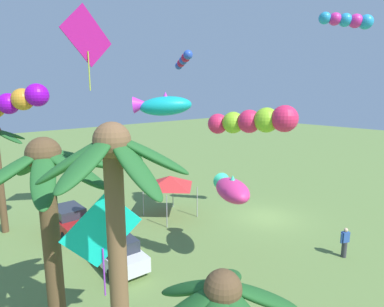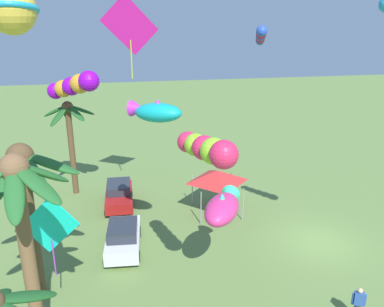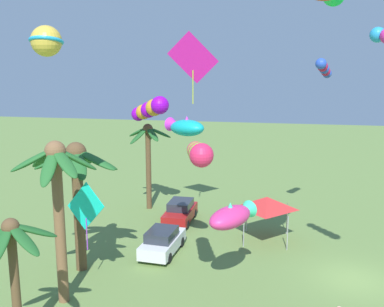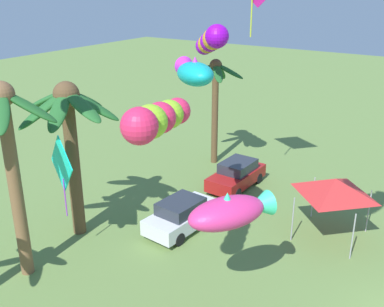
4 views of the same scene
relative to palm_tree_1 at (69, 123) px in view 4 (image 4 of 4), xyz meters
The scene contains 11 objects.
palm_tree_1 is the anchor object (origin of this frame).
palm_tree_2 10.83m from the palm_tree_1, ahead, with size 3.06×3.51×6.54m.
palm_tree_3 3.39m from the palm_tree_1, behind, with size 3.60×3.61×7.70m.
parked_car_0 10.13m from the palm_tree_1, 24.16° to the right, with size 3.95×1.84×1.51m.
parked_car_1 6.55m from the palm_tree_1, 53.44° to the right, with size 4.04×2.04×1.51m.
festival_tent 11.76m from the palm_tree_1, 58.31° to the right, with size 2.86×2.86×2.85m.
kite_diamond_4 2.18m from the palm_tree_1, 144.89° to the right, with size 1.03×2.37×3.56m.
kite_fish_6 6.18m from the palm_tree_1, 78.14° to the right, with size 2.40×2.63×1.12m.
kite_tube_7 7.73m from the palm_tree_1, 112.04° to the right, with size 3.58×1.62×1.25m.
kite_tube_8 9.54m from the palm_tree_1, ahead, with size 3.54×3.38×2.05m.
kite_fish_9 8.37m from the palm_tree_1, 94.57° to the right, with size 3.25×2.58×1.26m.
Camera 4 is at (-13.83, -0.06, 10.91)m, focal length 42.51 mm.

